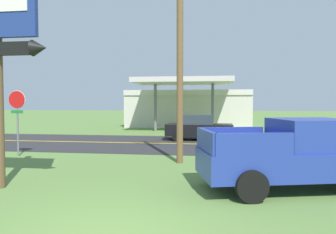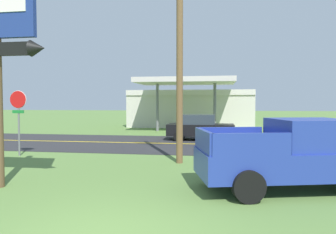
# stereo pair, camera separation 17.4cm
# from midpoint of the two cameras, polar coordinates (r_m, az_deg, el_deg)

# --- Properties ---
(road_asphalt) EXTENTS (140.00, 8.00, 0.02)m
(road_asphalt) POSITION_cam_midpoint_polar(r_m,az_deg,el_deg) (18.48, 1.91, -4.85)
(road_asphalt) COLOR #2B2B2D
(road_asphalt) RESTS_ON ground
(road_centre_line) EXTENTS (126.00, 0.20, 0.01)m
(road_centre_line) POSITION_cam_midpoint_polar(r_m,az_deg,el_deg) (18.48, 1.91, -4.81)
(road_centre_line) COLOR gold
(road_centre_line) RESTS_ON road_asphalt
(stop_sign) EXTENTS (0.80, 0.08, 2.95)m
(stop_sign) POSITION_cam_midpoint_polar(r_m,az_deg,el_deg) (15.72, -25.82, 0.95)
(stop_sign) COLOR slate
(stop_sign) RESTS_ON ground
(utility_pole) EXTENTS (1.62, 0.26, 8.36)m
(utility_pole) POSITION_cam_midpoint_polar(r_m,az_deg,el_deg) (12.71, 1.76, 11.79)
(utility_pole) COLOR brown
(utility_pole) RESTS_ON ground
(gas_station) EXTENTS (12.00, 11.50, 4.40)m
(gas_station) POSITION_cam_midpoint_polar(r_m,az_deg,el_deg) (32.05, 3.59, 1.77)
(gas_station) COLOR beige
(gas_station) RESTS_ON ground
(pickup_blue_parked_on_lawn) EXTENTS (5.52, 3.18, 1.96)m
(pickup_blue_parked_on_lawn) POSITION_cam_midpoint_polar(r_m,az_deg,el_deg) (9.46, 21.74, -6.37)
(pickup_blue_parked_on_lawn) COLOR #233893
(pickup_blue_parked_on_lawn) RESTS_ON ground
(car_black_mid_lane) EXTENTS (4.20, 2.00, 1.64)m
(car_black_mid_lane) POSITION_cam_midpoint_polar(r_m,az_deg,el_deg) (20.31, 5.27, -1.86)
(car_black_mid_lane) COLOR black
(car_black_mid_lane) RESTS_ON ground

